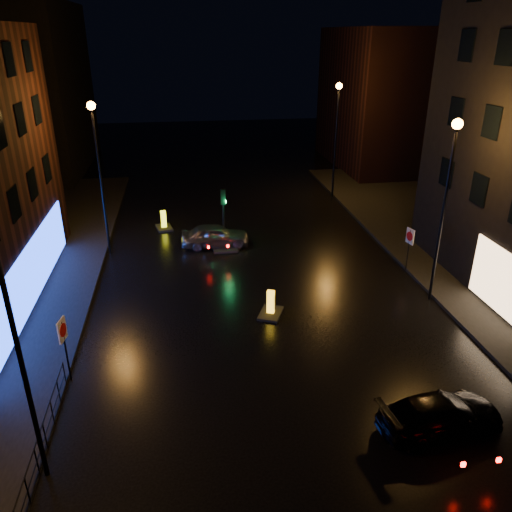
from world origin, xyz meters
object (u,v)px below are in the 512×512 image
object	(u,v)px
silver_hatchback	(215,235)
road_sign_left	(63,335)
dark_sedan	(441,414)
bollard_far	(164,225)
traffic_signal	(224,237)
road_sign_right	(410,240)
bollard_near	(271,309)

from	to	relation	value
silver_hatchback	road_sign_left	world-z (taller)	road_sign_left
silver_hatchback	dark_sedan	size ratio (longest dim) A/B	0.96
dark_sedan	bollard_far	world-z (taller)	bollard_far
dark_sedan	traffic_signal	bearing A→B (deg)	11.39
road_sign_left	road_sign_right	world-z (taller)	road_sign_left
silver_hatchback	bollard_near	xyz separation A→B (m)	(1.84, -8.23, -0.41)
traffic_signal	bollard_far	distance (m)	4.91
dark_sedan	road_sign_right	size ratio (longest dim) A/B	1.66
dark_sedan	bollard_far	size ratio (longest dim) A/B	2.66
traffic_signal	silver_hatchback	bearing A→B (deg)	-177.06
traffic_signal	road_sign_left	bearing A→B (deg)	-119.83
traffic_signal	dark_sedan	world-z (taller)	traffic_signal
silver_hatchback	bollard_near	size ratio (longest dim) A/B	2.43
bollard_near	bollard_far	xyz separation A→B (m)	(-4.88, 11.62, 0.00)
bollard_near	road_sign_right	bearing A→B (deg)	45.96
traffic_signal	road_sign_right	world-z (taller)	traffic_signal
bollard_near	road_sign_right	distance (m)	8.56
road_sign_left	road_sign_right	xyz separation A→B (m)	(15.79, 6.59, -0.06)
traffic_signal	road_sign_left	world-z (taller)	traffic_signal
bollard_near	road_sign_right	world-z (taller)	road_sign_right
dark_sedan	bollard_near	size ratio (longest dim) A/B	2.52
dark_sedan	road_sign_right	world-z (taller)	road_sign_right
bollard_near	silver_hatchback	bearing A→B (deg)	126.44
silver_hatchback	dark_sedan	distance (m)	17.05
silver_hatchback	road_sign_left	xyz separation A→B (m)	(-6.16, -11.65, 1.23)
dark_sedan	road_sign_left	bearing A→B (deg)	63.09
silver_hatchback	road_sign_right	bearing A→B (deg)	-116.47
road_sign_left	road_sign_right	distance (m)	17.11
traffic_signal	dark_sedan	xyz separation A→B (m)	(5.34, -16.03, 0.09)
traffic_signal	silver_hatchback	xyz separation A→B (m)	(-0.54, -0.03, 0.17)
traffic_signal	bollard_far	size ratio (longest dim) A/B	2.24
dark_sedan	road_sign_right	bearing A→B (deg)	-25.97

